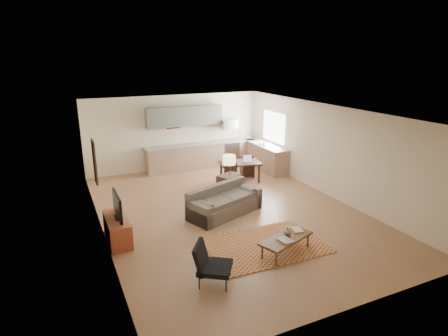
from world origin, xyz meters
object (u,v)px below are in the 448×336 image
coffee_table (286,245)px  dining_table (240,172)px  tv_credenza (117,229)px  console_table (229,187)px  sofa (225,201)px  armchair (215,264)px

coffee_table → dining_table: (1.26, 4.62, 0.14)m
tv_credenza → console_table: (3.39, 1.23, 0.10)m
console_table → coffee_table: bearing=-118.0°
sofa → console_table: (0.55, 0.90, 0.00)m
coffee_table → dining_table: size_ratio=0.96×
sofa → armchair: size_ratio=2.74×
sofa → armchair: bearing=-138.6°
tv_credenza → console_table: bearing=19.9°
armchair → console_table: 4.19m
sofa → dining_table: 2.70m
armchair → tv_credenza: 2.79m
coffee_table → armchair: bearing=171.6°
console_table → dining_table: (1.02, 1.30, -0.04)m
tv_credenza → dining_table: 5.08m
console_table → armchair: bearing=-142.8°
sofa → tv_credenza: sofa is taller
coffee_table → tv_credenza: size_ratio=1.05×
armchair → dining_table: (3.05, 4.97, -0.06)m
sofa → coffee_table: sofa is taller
console_table → dining_table: 1.65m
sofa → console_table: 1.05m
coffee_table → console_table: 3.33m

